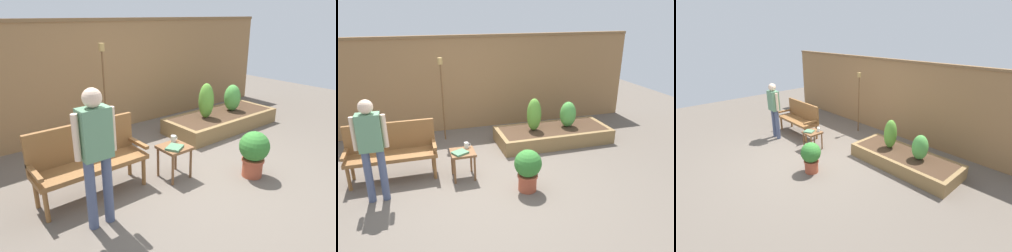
% 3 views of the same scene
% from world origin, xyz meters
% --- Properties ---
extents(ground_plane, '(14.00, 14.00, 0.00)m').
position_xyz_m(ground_plane, '(0.00, 0.00, 0.00)').
color(ground_plane, '#60564C').
extents(fence_back, '(8.40, 0.14, 2.16)m').
position_xyz_m(fence_back, '(0.00, 2.60, 1.09)').
color(fence_back, olive).
rests_on(fence_back, ground_plane).
extents(garden_bench, '(1.44, 0.48, 0.94)m').
position_xyz_m(garden_bench, '(-1.52, 0.60, 0.54)').
color(garden_bench, brown).
rests_on(garden_bench, ground_plane).
extents(side_table, '(0.40, 0.40, 0.48)m').
position_xyz_m(side_table, '(-0.40, 0.22, 0.40)').
color(side_table, brown).
rests_on(side_table, ground_plane).
extents(cup_on_table, '(0.11, 0.08, 0.10)m').
position_xyz_m(cup_on_table, '(-0.31, 0.35, 0.53)').
color(cup_on_table, silver).
rests_on(cup_on_table, side_table).
extents(book_on_table, '(0.29, 0.28, 0.03)m').
position_xyz_m(book_on_table, '(-0.45, 0.16, 0.50)').
color(book_on_table, '#4C7A56').
rests_on(book_on_table, side_table).
extents(potted_boxwood, '(0.43, 0.43, 0.68)m').
position_xyz_m(potted_boxwood, '(0.50, -0.47, 0.39)').
color(potted_boxwood, '#A84C33').
rests_on(potted_boxwood, ground_plane).
extents(raised_planter_bed, '(2.40, 1.00, 0.30)m').
position_xyz_m(raised_planter_bed, '(1.70, 1.22, 0.15)').
color(raised_planter_bed, olive).
rests_on(raised_planter_bed, ground_plane).
extents(shrub_near_bench, '(0.30, 0.30, 0.68)m').
position_xyz_m(shrub_near_bench, '(1.26, 1.24, 0.64)').
color(shrub_near_bench, brown).
rests_on(shrub_near_bench, raised_planter_bed).
extents(shrub_far_corner, '(0.34, 0.34, 0.55)m').
position_xyz_m(shrub_far_corner, '(2.04, 1.24, 0.57)').
color(shrub_far_corner, brown).
rests_on(shrub_far_corner, raised_planter_bed).
extents(tiki_torch, '(0.10, 0.10, 1.77)m').
position_xyz_m(tiki_torch, '(-0.50, 2.00, 1.21)').
color(tiki_torch, brown).
rests_on(tiki_torch, ground_plane).
extents(person_by_bench, '(0.47, 0.20, 1.56)m').
position_xyz_m(person_by_bench, '(-1.72, -0.09, 0.93)').
color(person_by_bench, '#475170').
rests_on(person_by_bench, ground_plane).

